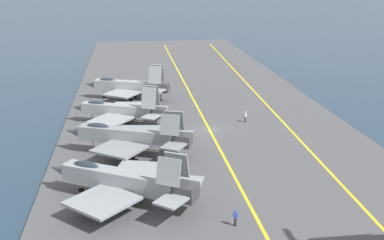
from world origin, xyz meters
name	(u,v)px	position (x,y,z in m)	size (l,w,h in m)	color
ground_plane	(210,133)	(0.00, 0.00, 0.00)	(2000.00, 2000.00, 0.00)	#23384C
carrier_deck	(210,131)	(0.00, 0.00, 0.20)	(194.50, 44.61, 0.40)	#4C4C4F
deck_stripe_foul_line	(287,127)	(0.00, -12.27, 0.40)	(175.05, 0.36, 0.01)	yellow
deck_stripe_centerline	(210,130)	(0.00, 0.00, 0.40)	(175.05, 0.36, 0.01)	yellow
parked_jet_nearest	(121,180)	(-21.88, 13.14, 2.79)	(14.10, 17.01, 6.07)	gray
parked_jet_second	(128,136)	(-8.68, 12.26, 3.09)	(12.95, 17.43, 6.27)	gray
parked_jet_third	(119,110)	(5.09, 13.57, 2.67)	(13.90, 15.69, 6.39)	#93999E
parked_jet_fourth	(128,86)	(19.95, 12.11, 3.02)	(12.95, 16.57, 6.77)	#93999E
crew_white_vest	(245,116)	(3.25, -6.33, 1.39)	(0.45, 0.39, 1.81)	#383328
crew_blue_vest	(236,217)	(-28.57, 2.40, 1.35)	(0.26, 0.38, 1.73)	#232328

